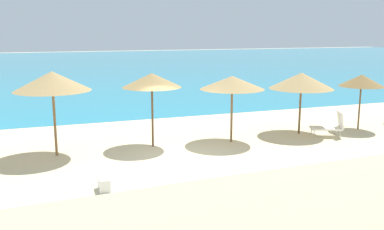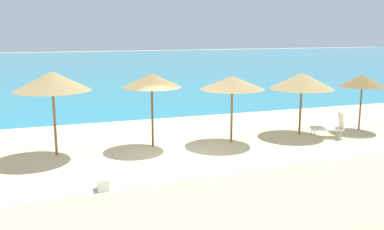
{
  "view_description": "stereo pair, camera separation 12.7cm",
  "coord_description": "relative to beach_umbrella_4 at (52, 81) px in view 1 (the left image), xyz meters",
  "views": [
    {
      "loc": [
        -4.52,
        -13.19,
        4.32
      ],
      "look_at": [
        1.0,
        2.08,
        1.11
      ],
      "focal_mm": 40.03,
      "sensor_mm": 36.0,
      "label": 1
    },
    {
      "loc": [
        -4.4,
        -13.23,
        4.32
      ],
      "look_at": [
        1.0,
        2.08,
        1.11
      ],
      "focal_mm": 40.03,
      "sensor_mm": 36.0,
      "label": 2
    }
  ],
  "objects": [
    {
      "name": "beach_umbrella_8",
      "position": [
        12.81,
        -0.31,
        -0.45
      ],
      "size": [
        1.94,
        1.94,
        2.44
      ],
      "color": "brown",
      "rests_on": "ground_plane"
    },
    {
      "name": "cooler_box",
      "position": [
        1.07,
        -3.92,
        -2.45
      ],
      "size": [
        0.32,
        0.52,
        0.35
      ],
      "primitive_type": "cube",
      "rotation": [
        0.0,
        0.0,
        1.54
      ],
      "color": "white",
      "rests_on": "ground_plane"
    },
    {
      "name": "lounge_chair_3",
      "position": [
        10.78,
        -1.01,
        -2.16
      ],
      "size": [
        1.42,
        1.09,
        1.07
      ],
      "rotation": [
        0.0,
        0.0,
        1.16
      ],
      "color": "white",
      "rests_on": "ground_plane"
    },
    {
      "name": "sea_water",
      "position": [
        4.07,
        40.61,
        -2.62
      ],
      "size": [
        160.0,
        71.22,
        0.01
      ],
      "primitive_type": "cube",
      "color": "teal",
      "rests_on": "ground_plane"
    },
    {
      "name": "beach_umbrella_7",
      "position": [
        9.89,
        -0.09,
        -0.37
      ],
      "size": [
        2.68,
        2.68,
        2.6
      ],
      "color": "brown",
      "rests_on": "ground_plane"
    },
    {
      "name": "beach_umbrella_5",
      "position": [
        3.5,
        0.04,
        -0.11
      ],
      "size": [
        2.21,
        2.21,
        2.78
      ],
      "color": "brown",
      "rests_on": "ground_plane"
    },
    {
      "name": "beach_umbrella_6",
      "position": [
        6.58,
        -0.35,
        -0.28
      ],
      "size": [
        2.5,
        2.5,
        2.61
      ],
      "color": "brown",
      "rests_on": "ground_plane"
    },
    {
      "name": "ground_plane",
      "position": [
        4.07,
        -2.05,
        -2.63
      ],
      "size": [
        160.0,
        160.0,
        0.0
      ],
      "primitive_type": "plane",
      "color": "beige"
    },
    {
      "name": "beach_umbrella_4",
      "position": [
        0.0,
        0.0,
        0.0
      ],
      "size": [
        2.61,
        2.61,
        2.97
      ],
      "color": "brown",
      "rests_on": "ground_plane"
    }
  ]
}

